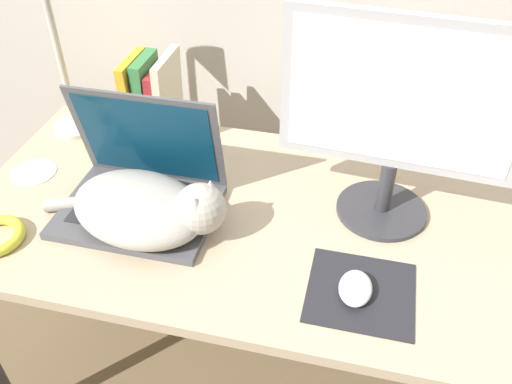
{
  "coord_description": "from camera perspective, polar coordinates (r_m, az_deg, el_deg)",
  "views": [
    {
      "loc": [
        0.23,
        -0.59,
        1.57
      ],
      "look_at": [
        0.01,
        0.32,
        0.8
      ],
      "focal_mm": 38.0,
      "sensor_mm": 36.0,
      "label": 1
    }
  ],
  "objects": [
    {
      "name": "desk",
      "position": [
        1.36,
        0.07,
        -4.52
      ],
      "size": [
        1.43,
        0.72,
        0.7
      ],
      "color": "tan",
      "rests_on": "ground_plane"
    },
    {
      "name": "cd_disc",
      "position": [
        1.56,
        -22.39,
        1.92
      ],
      "size": [
        0.12,
        0.12,
        0.0
      ],
      "color": "silver",
      "rests_on": "desk"
    },
    {
      "name": "desk_lamp",
      "position": [
        1.51,
        -20.42,
        17.14
      ],
      "size": [
        0.17,
        0.17,
        0.53
      ],
      "color": "beige",
      "rests_on": "desk"
    },
    {
      "name": "laptop",
      "position": [
        1.33,
        -11.99,
        0.36
      ],
      "size": [
        0.37,
        0.28,
        0.28
      ],
      "color": "#4C4C51",
      "rests_on": "desk"
    },
    {
      "name": "computer_mouse",
      "position": [
        1.14,
        10.43,
        -9.92
      ],
      "size": [
        0.07,
        0.1,
        0.03
      ],
      "color": "silver",
      "rests_on": "mousepad"
    },
    {
      "name": "book_row",
      "position": [
        1.56,
        -10.83,
        9.62
      ],
      "size": [
        0.13,
        0.16,
        0.25
      ],
      "color": "gold",
      "rests_on": "desk"
    },
    {
      "name": "external_monitor",
      "position": [
        1.2,
        14.9,
        7.88
      ],
      "size": [
        0.52,
        0.22,
        0.49
      ],
      "color": "#333338",
      "rests_on": "desk"
    },
    {
      "name": "cat",
      "position": [
        1.26,
        -11.36,
        -1.66
      ],
      "size": [
        0.46,
        0.31,
        0.15
      ],
      "color": "#B2ADA3",
      "rests_on": "desk"
    },
    {
      "name": "mousepad",
      "position": [
        1.16,
        10.96,
        -10.3
      ],
      "size": [
        0.22,
        0.21,
        0.0
      ],
      "color": "#232328",
      "rests_on": "desk"
    }
  ]
}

